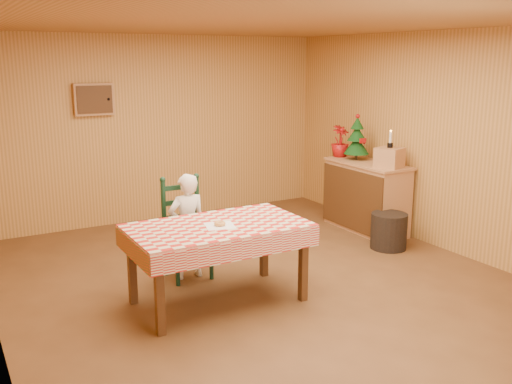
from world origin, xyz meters
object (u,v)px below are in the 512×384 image
(shelf_unit, at_px, (366,196))
(storage_bin, at_px, (389,231))
(seated_child, at_px, (187,226))
(crate, at_px, (389,157))
(ladder_chair, at_px, (185,230))
(christmas_tree, at_px, (357,139))
(dining_table, at_px, (218,233))

(shelf_unit, height_order, storage_bin, shelf_unit)
(seated_child, distance_m, shelf_unit, 2.80)
(seated_child, relative_size, crate, 3.75)
(seated_child, distance_m, crate, 2.82)
(ladder_chair, xyz_separation_m, shelf_unit, (2.77, 0.36, -0.04))
(ladder_chair, distance_m, christmas_tree, 2.93)
(ladder_chair, relative_size, crate, 3.60)
(crate, bearing_deg, ladder_chair, 179.18)
(seated_child, xyz_separation_m, storage_bin, (2.51, -0.33, -0.34))
(dining_table, height_order, christmas_tree, christmas_tree)
(ladder_chair, bearing_deg, seated_child, -90.00)
(dining_table, distance_m, shelf_unit, 3.01)
(dining_table, height_order, ladder_chair, ladder_chair)
(seated_child, xyz_separation_m, shelf_unit, (2.77, 0.42, -0.10))
(seated_child, relative_size, shelf_unit, 0.91)
(ladder_chair, relative_size, storage_bin, 2.46)
(christmas_tree, relative_size, storage_bin, 1.41)
(dining_table, height_order, seated_child, seated_child)
(dining_table, distance_m, storage_bin, 2.58)
(shelf_unit, xyz_separation_m, storage_bin, (-0.26, -0.75, -0.25))
(dining_table, relative_size, christmas_tree, 2.67)
(seated_child, xyz_separation_m, crate, (2.78, 0.02, 0.49))
(dining_table, relative_size, storage_bin, 3.77)
(ladder_chair, xyz_separation_m, seated_child, (0.00, -0.06, 0.06))
(storage_bin, bearing_deg, shelf_unit, 70.69)
(ladder_chair, bearing_deg, shelf_unit, 7.41)
(shelf_unit, xyz_separation_m, christmas_tree, (0.01, 0.25, 0.74))
(ladder_chair, height_order, storage_bin, ladder_chair)
(ladder_chair, distance_m, storage_bin, 2.55)
(seated_child, relative_size, christmas_tree, 1.81)
(seated_child, xyz_separation_m, christmas_tree, (2.78, 0.67, 0.65))
(seated_child, bearing_deg, crate, -179.65)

